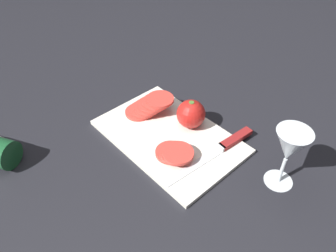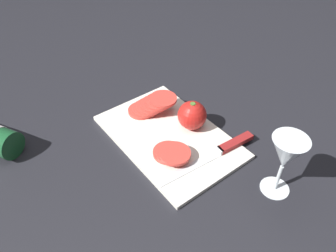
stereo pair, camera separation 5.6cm
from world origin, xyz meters
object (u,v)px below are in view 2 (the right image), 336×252
Objects in this scene: tomato_slice_stack_far at (172,153)px; knife at (226,148)px; tomato_slice_stack_near at (152,105)px; whole_tomato at (192,115)px; wine_glass at (286,156)px.

knife is at bearing 62.46° from tomato_slice_stack_far.
tomato_slice_stack_near is at bearing 159.38° from tomato_slice_stack_far.
tomato_slice_stack_far is (0.06, -0.12, -0.03)m from whole_tomato.
whole_tomato is at bearing 116.09° from tomato_slice_stack_far.
wine_glass reaches higher than tomato_slice_stack_near.
tomato_slice_stack_far is (-0.07, -0.13, 0.01)m from knife.
knife is 0.15m from tomato_slice_stack_far.
wine_glass is 0.42m from tomato_slice_stack_near.
tomato_slice_stack_near is at bearing -157.93° from whole_tomato.
wine_glass is 0.29m from whole_tomato.
tomato_slice_stack_far is at bearing -23.14° from knife.
tomato_slice_stack_far reaches higher than knife.
wine_glass is at bearing 97.14° from knife.
tomato_slice_stack_near reaches higher than tomato_slice_stack_far.
wine_glass is 0.28m from tomato_slice_stack_far.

